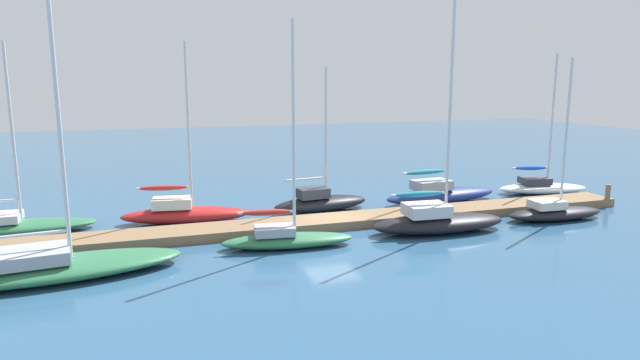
{
  "coord_description": "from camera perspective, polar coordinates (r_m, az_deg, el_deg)",
  "views": [
    {
      "loc": [
        -8.74,
        -24.83,
        7.26
      ],
      "look_at": [
        0.0,
        2.0,
        2.0
      ],
      "focal_mm": 30.44,
      "sensor_mm": 36.0,
      "label": 1
    }
  ],
  "objects": [
    {
      "name": "sailboat_3",
      "position": [
        23.86,
        -3.61,
        -5.87
      ],
      "size": [
        5.95,
        2.33,
        9.71
      ],
      "rotation": [
        0.0,
        0.0,
        -0.12
      ],
      "color": "#2D7047",
      "rests_on": "ground_plane"
    },
    {
      "name": "sailboat_1",
      "position": [
        22.49,
        -26.08,
        -8.03
      ],
      "size": [
        9.19,
        3.84,
        11.55
      ],
      "rotation": [
        0.0,
        0.0,
        0.12
      ],
      "color": "#2D7047",
      "rests_on": "ground_plane"
    },
    {
      "name": "sailboat_4",
      "position": [
        30.24,
        0.02,
        -2.26
      ],
      "size": [
        5.75,
        2.51,
        7.92
      ],
      "rotation": [
        0.0,
        0.0,
        0.12
      ],
      "color": "black",
      "rests_on": "ground_plane"
    },
    {
      "name": "sailboat_7",
      "position": [
        30.95,
        23.43,
        -3.0
      ],
      "size": [
        5.5,
        2.0,
        8.3
      ],
      "rotation": [
        0.0,
        0.0,
        -0.05
      ],
      "color": "black",
      "rests_on": "ground_plane"
    },
    {
      "name": "dock_piling_far_end",
      "position": [
        35.43,
        27.98,
        -1.45
      ],
      "size": [
        0.28,
        0.28,
        1.29
      ],
      "primitive_type": "cylinder",
      "color": "#846647",
      "rests_on": "ground_plane"
    },
    {
      "name": "sailboat_2",
      "position": [
        28.65,
        -14.13,
        -3.24
      ],
      "size": [
        6.64,
        2.64,
        9.07
      ],
      "rotation": [
        0.0,
        0.0,
        -0.14
      ],
      "color": "#B21E1E",
      "rests_on": "ground_plane"
    },
    {
      "name": "sailboat_5",
      "position": [
        26.72,
        12.22,
        -4.09
      ],
      "size": [
        6.86,
        2.62,
        11.05
      ],
      "rotation": [
        0.0,
        0.0,
        -0.06
      ],
      "color": "black",
      "rests_on": "ground_plane"
    },
    {
      "name": "sailboat_0",
      "position": [
        29.82,
        -29.72,
        -4.1
      ],
      "size": [
        7.44,
        2.23,
        8.97
      ],
      "rotation": [
        0.0,
        0.0,
        0.0
      ],
      "color": "#2D7047",
      "rests_on": "ground_plane"
    },
    {
      "name": "sailboat_8",
      "position": [
        37.66,
        22.27,
        -0.57
      ],
      "size": [
        6.02,
        3.12,
        8.82
      ],
      "rotation": [
        0.0,
        0.0,
        -0.22
      ],
      "color": "white",
      "rests_on": "ground_plane"
    },
    {
      "name": "dock_pier",
      "position": [
        27.25,
        1.31,
        -4.41
      ],
      "size": [
        33.87,
        2.1,
        0.44
      ],
      "primitive_type": "cube",
      "color": "#846647",
      "rests_on": "ground_plane"
    },
    {
      "name": "sailboat_6",
      "position": [
        33.09,
        12.51,
        -1.3
      ],
      "size": [
        7.51,
        2.55,
        10.0
      ],
      "rotation": [
        0.0,
        0.0,
        0.07
      ],
      "color": "navy",
      "rests_on": "ground_plane"
    },
    {
      "name": "ground_plane",
      "position": [
        27.3,
        1.31,
        -4.86
      ],
      "size": [
        120.0,
        120.0,
        0.0
      ],
      "primitive_type": "plane",
      "color": "#2D567A"
    }
  ]
}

